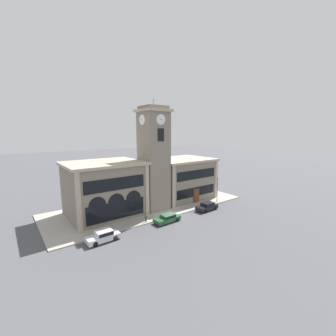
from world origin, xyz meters
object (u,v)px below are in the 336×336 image
parked_car_mid (167,218)px  bollard (146,219)px  parked_car_far (207,206)px  parked_car_near (103,236)px  street_lamp (217,185)px

parked_car_mid → bollard: bearing=-33.0°
parked_car_far → parked_car_near: bearing=-1.4°
parked_car_mid → bollard: size_ratio=4.21×
parked_car_mid → bollard: (-2.95, 1.81, -0.00)m
street_lamp → bollard: bearing=-179.4°
parked_car_far → bollard: bearing=-9.9°
parked_car_mid → street_lamp: 14.83m
parked_car_near → parked_car_mid: (10.73, -0.00, -0.10)m
parked_car_mid → bollard: parked_car_mid is taller
bollard → parked_car_near: bearing=-166.9°
parked_car_mid → bollard: 3.46m
bollard → parked_car_far: bearing=-8.5°
parked_car_near → street_lamp: bearing=-176.9°
parked_car_near → bollard: (7.78, 1.81, -0.10)m
parked_car_mid → parked_car_near: bearing=-1.4°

